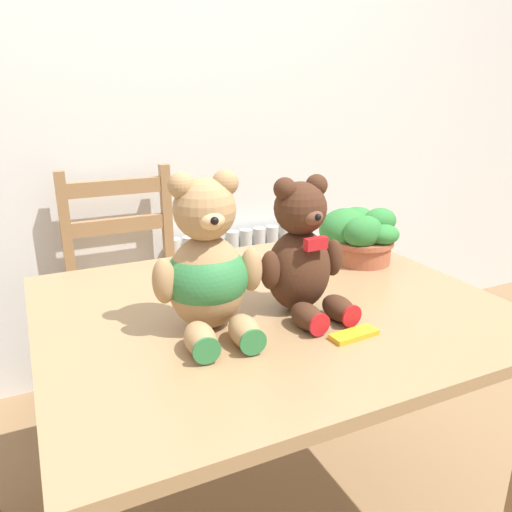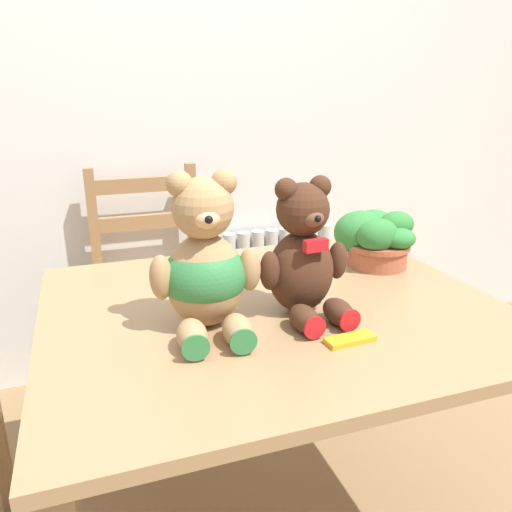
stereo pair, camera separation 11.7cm
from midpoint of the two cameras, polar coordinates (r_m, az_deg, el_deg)
wall_back at (r=2.22m, az=-7.03°, el=19.38°), size 8.00×0.04×2.60m
radiator at (r=2.47m, az=2.33°, el=-4.89°), size 0.70×0.10×0.63m
dining_table at (r=1.34m, az=4.53°, el=-9.56°), size 1.15×0.96×0.74m
wooden_chair_behind at (r=2.11m, az=-10.11°, el=-3.96°), size 0.45×0.39×0.97m
teddy_bear_left at (r=1.13m, az=-2.86°, el=-1.35°), size 0.26×0.27×0.37m
teddy_bear_right at (r=1.21m, az=8.23°, el=-0.13°), size 0.24×0.24×0.34m
potted_plant at (r=1.61m, az=15.36°, el=2.04°), size 0.23×0.22×0.17m
chocolate_bar at (r=1.14m, az=13.67°, el=-9.31°), size 0.12×0.05×0.01m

